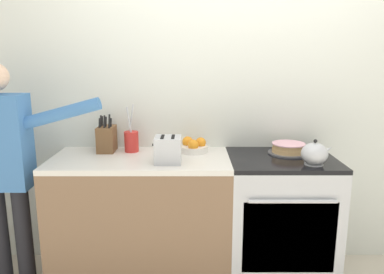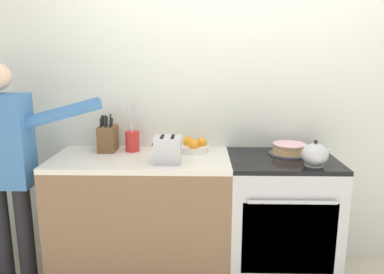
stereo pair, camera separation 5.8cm
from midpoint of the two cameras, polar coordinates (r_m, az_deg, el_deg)
name	(u,v)px [view 2 (the right image)]	position (r m, az deg, el deg)	size (l,w,h in m)	color
wall_back	(235,95)	(2.82, 7.17, 6.35)	(8.00, 0.04, 2.60)	silver
counter_cabinet	(142,218)	(2.75, -6.96, -12.21)	(1.22, 0.60, 0.91)	brown
stove_range	(279,220)	(2.78, 13.77, -12.18)	(0.72, 0.63, 0.91)	#B7BABF
layer_cake	(289,149)	(2.73, 15.22, -1.82)	(0.29, 0.29, 0.08)	#4C4C51
tea_kettle	(315,155)	(2.49, 18.89, -2.58)	(0.21, 0.17, 0.17)	#B7BABF
knife_block	(108,138)	(2.78, -12.12, -0.17)	(0.12, 0.18, 0.28)	brown
utensil_crock	(132,140)	(2.74, -8.48, -0.52)	(0.10, 0.10, 0.34)	red
fruit_bowl	(194,146)	(2.70, 0.97, -1.43)	(0.20, 0.20, 0.11)	silver
toaster	(168,150)	(2.43, -3.04, -1.93)	(0.19, 0.17, 0.17)	#B7BABF
person_baker	(7,160)	(2.73, -25.84, -3.15)	(0.90, 0.20, 1.55)	black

